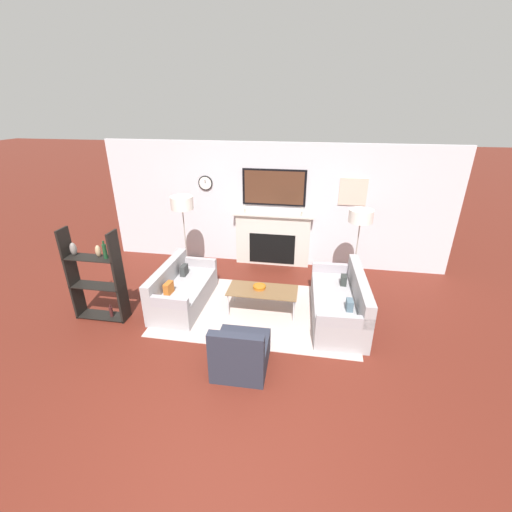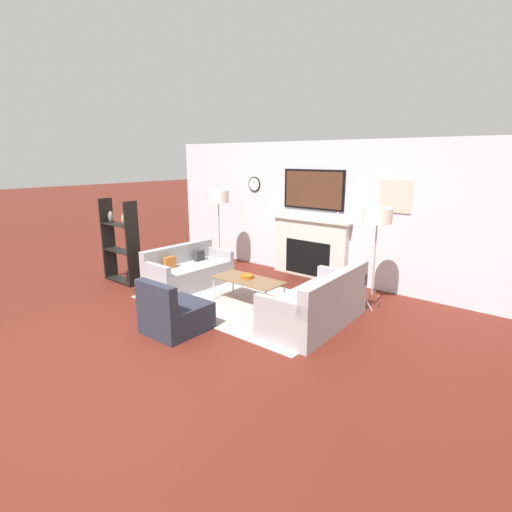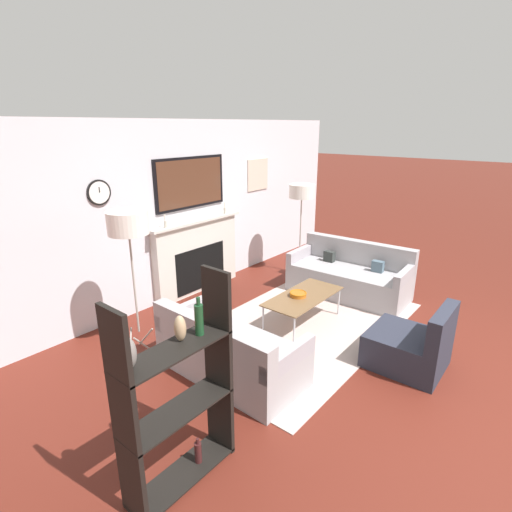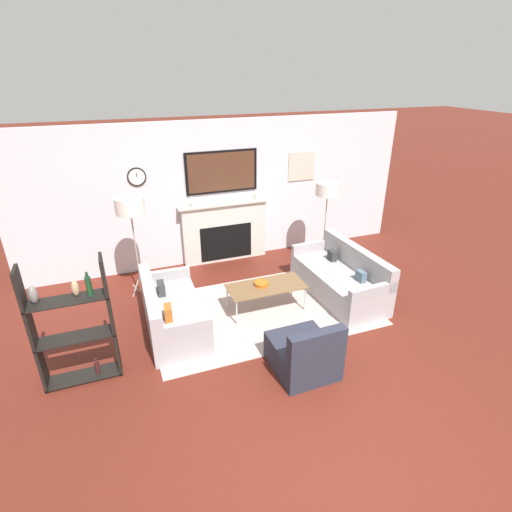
# 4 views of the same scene
# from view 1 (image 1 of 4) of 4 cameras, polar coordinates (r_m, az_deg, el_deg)

# --- Properties ---
(ground_plane) EXTENTS (60.00, 60.00, 0.00)m
(ground_plane) POSITION_cam_1_polar(r_m,az_deg,el_deg) (4.40, -5.74, -27.22)
(ground_plane) COLOR #571E15
(fireplace_wall) EXTENTS (7.57, 0.28, 2.70)m
(fireplace_wall) POSITION_cam_1_polar(r_m,az_deg,el_deg) (7.63, 2.99, 7.39)
(fireplace_wall) COLOR silver
(fireplace_wall) RESTS_ON ground_plane
(area_rug) EXTENTS (3.45, 2.11, 0.01)m
(area_rug) POSITION_cam_1_polar(r_m,az_deg,el_deg) (6.24, 0.33, -9.09)
(area_rug) COLOR #B8A39C
(area_rug) RESTS_ON ground_plane
(couch_left) EXTENTS (0.81, 1.63, 0.76)m
(couch_left) POSITION_cam_1_polar(r_m,az_deg,el_deg) (6.45, -12.27, -5.68)
(couch_left) COLOR #9C999C
(couch_left) RESTS_ON ground_plane
(couch_right) EXTENTS (0.92, 1.88, 0.83)m
(couch_right) POSITION_cam_1_polar(r_m,az_deg,el_deg) (6.06, 13.84, -7.76)
(couch_right) COLOR #9C999C
(couch_right) RESTS_ON ground_plane
(armchair) EXTENTS (0.74, 0.83, 0.78)m
(armchair) POSITION_cam_1_polar(r_m,az_deg,el_deg) (4.93, -2.57, -15.96)
(armchair) COLOR #262936
(armchair) RESTS_ON ground_plane
(coffee_table) EXTENTS (1.22, 0.56, 0.43)m
(coffee_table) POSITION_cam_1_polar(r_m,az_deg,el_deg) (6.03, 1.10, -5.90)
(coffee_table) COLOR brown
(coffee_table) RESTS_ON ground_plane
(decorative_bowl) EXTENTS (0.23, 0.23, 0.06)m
(decorative_bowl) POSITION_cam_1_polar(r_m,az_deg,el_deg) (6.05, 0.57, -5.16)
(decorative_bowl) COLOR #B65F1A
(decorative_bowl) RESTS_ON coffee_table
(floor_lamp_left) EXTENTS (0.45, 0.45, 1.74)m
(floor_lamp_left) POSITION_cam_1_polar(r_m,az_deg,el_deg) (7.07, -12.23, 8.50)
(floor_lamp_left) COLOR #9E998E
(floor_lamp_left) RESTS_ON ground_plane
(floor_lamp_right) EXTENTS (0.45, 0.45, 1.64)m
(floor_lamp_right) POSITION_cam_1_polar(r_m,az_deg,el_deg) (6.66, 17.08, 6.25)
(floor_lamp_right) COLOR #9E998E
(floor_lamp_right) RESTS_ON ground_plane
(shelf_unit) EXTENTS (0.90, 0.28, 1.61)m
(shelf_unit) POSITION_cam_1_polar(r_m,az_deg,el_deg) (6.28, -25.18, -3.10)
(shelf_unit) COLOR black
(shelf_unit) RESTS_ON ground_plane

